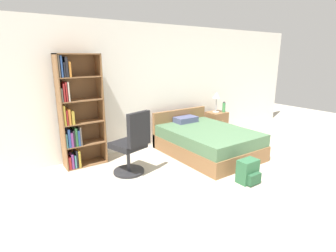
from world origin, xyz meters
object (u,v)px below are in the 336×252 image
object	(u,v)px
bookshelf	(76,114)
nightstand	(216,124)
water_bottle	(224,107)
office_chair	(132,146)
bed	(205,141)
backpack_green	(248,172)
table_lamp	(217,97)

from	to	relation	value
bookshelf	nightstand	bearing A→B (deg)	-1.11
water_bottle	bookshelf	bearing A→B (deg)	177.32
bookshelf	office_chair	bearing A→B (deg)	-55.18
office_chair	bookshelf	bearing A→B (deg)	124.82
office_chair	bed	bearing A→B (deg)	1.33
bed	backpack_green	distance (m)	1.40
table_lamp	backpack_green	xyz separation A→B (m)	(-1.38, -2.13, -0.81)
backpack_green	table_lamp	bearing A→B (deg)	57.10
bed	table_lamp	distance (m)	1.49
bed	nightstand	size ratio (longest dim) A/B	3.22
bed	table_lamp	size ratio (longest dim) A/B	3.87
office_chair	water_bottle	world-z (taller)	office_chair
office_chair	nightstand	xyz separation A→B (m)	(2.78, 0.82, -0.21)
bed	water_bottle	bearing A→B (deg)	29.24
bed	nightstand	world-z (taller)	bed
nightstand	water_bottle	distance (m)	0.45
nightstand	water_bottle	bearing A→B (deg)	-36.52
bookshelf	nightstand	size ratio (longest dim) A/B	3.31
bed	office_chair	distance (m)	1.71
table_lamp	water_bottle	xyz separation A→B (m)	(0.17, -0.10, -0.26)
backpack_green	water_bottle	bearing A→B (deg)	52.74
water_bottle	nightstand	bearing A→B (deg)	143.48
office_chair	water_bottle	bearing A→B (deg)	13.92
table_lamp	water_bottle	distance (m)	0.33
office_chair	water_bottle	size ratio (longest dim) A/B	4.26
bookshelf	nightstand	world-z (taller)	bookshelf
bookshelf	water_bottle	distance (m)	3.54
bookshelf	office_chair	world-z (taller)	bookshelf
nightstand	table_lamp	size ratio (longest dim) A/B	1.20
nightstand	backpack_green	xyz separation A→B (m)	(-1.41, -2.13, -0.12)
bookshelf	backpack_green	distance (m)	3.06
nightstand	table_lamp	bearing A→B (deg)	-178.15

